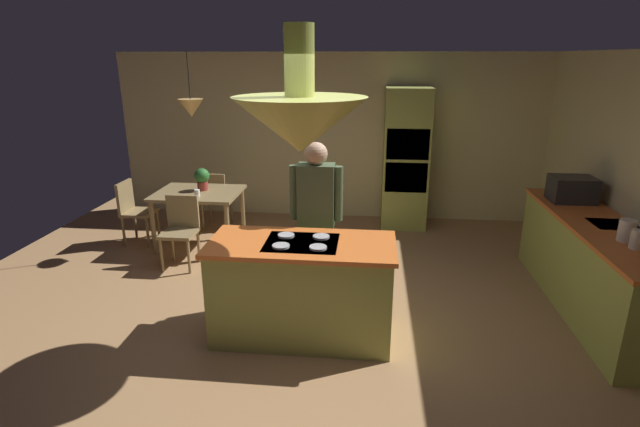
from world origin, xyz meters
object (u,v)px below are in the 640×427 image
canister_sugar (627,231)px  microwave_on_counter (572,189)px  kitchen_island (302,289)px  dining_table (198,199)px  chair_at_corner (133,208)px  oven_tower (406,159)px  chair_by_back_wall (215,197)px  person_at_island (316,214)px  potted_plant_on_table (202,178)px  chair_facing_island (181,226)px  canister_flour (637,240)px  cup_on_table (197,193)px

canister_sugar → microwave_on_counter: bearing=90.0°
kitchen_island → dining_table: bearing=129.0°
dining_table → chair_at_corner: chair_at_corner is taller
dining_table → chair_at_corner: bearing=180.0°
oven_tower → chair_by_back_wall: 2.89m
chair_by_back_wall → oven_tower: bearing=-170.3°
person_at_island → canister_sugar: size_ratio=8.58×
kitchen_island → canister_sugar: size_ratio=8.36×
chair_at_corner → microwave_on_counter: microwave_on_counter is taller
dining_table → microwave_on_counter: microwave_on_counter is taller
chair_by_back_wall → microwave_on_counter: 4.73m
potted_plant_on_table → canister_sugar: (4.50, -1.86, 0.09)m
dining_table → potted_plant_on_table: (0.04, 0.09, 0.27)m
chair_at_corner → potted_plant_on_table: potted_plant_on_table is taller
canister_sugar → chair_facing_island: bearing=166.3°
oven_tower → person_at_island: bearing=-112.0°
canister_flour → kitchen_island: bearing=-177.0°
kitchen_island → chair_at_corner: 3.37m
potted_plant_on_table → canister_flour: (4.50, -2.04, 0.08)m
cup_on_table → chair_facing_island: bearing=-99.4°
oven_tower → chair_by_back_wall: size_ratio=2.37×
cup_on_table → chair_at_corner: bearing=167.6°
kitchen_island → chair_facing_island: kitchen_island is taller
chair_by_back_wall → canister_flour: bearing=150.1°
oven_tower → canister_sugar: bearing=-59.1°
chair_at_corner → potted_plant_on_table: (0.97, 0.09, 0.42)m
canister_sugar → microwave_on_counter: 1.25m
chair_facing_island → oven_tower: bearing=32.8°
person_at_island → potted_plant_on_table: size_ratio=5.66×
oven_tower → chair_by_back_wall: bearing=-170.3°
kitchen_island → dining_table: size_ratio=1.49×
chair_at_corner → canister_flour: canister_flour is taller
chair_facing_island → chair_at_corner: same height
chair_by_back_wall → cup_on_table: bearing=94.7°
oven_tower → cup_on_table: 3.06m
chair_facing_island → canister_sugar: size_ratio=4.39×
cup_on_table → canister_sugar: 4.73m
kitchen_island → microwave_on_counter: 3.30m
oven_tower → chair_facing_island: bearing=-147.2°
kitchen_island → canister_flour: canister_flour is taller
kitchen_island → potted_plant_on_table: potted_plant_on_table is taller
potted_plant_on_table → kitchen_island: bearing=-52.8°
cup_on_table → microwave_on_counter: bearing=-3.8°
person_at_island → chair_facing_island: 1.98m
kitchen_island → cup_on_table: size_ratio=18.39×
microwave_on_counter → oven_tower: bearing=136.3°
canister_sugar → microwave_on_counter: microwave_on_counter is taller
microwave_on_counter → chair_by_back_wall: bearing=165.4°
person_at_island → canister_flour: bearing=-10.3°
kitchen_island → microwave_on_counter: bearing=29.1°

